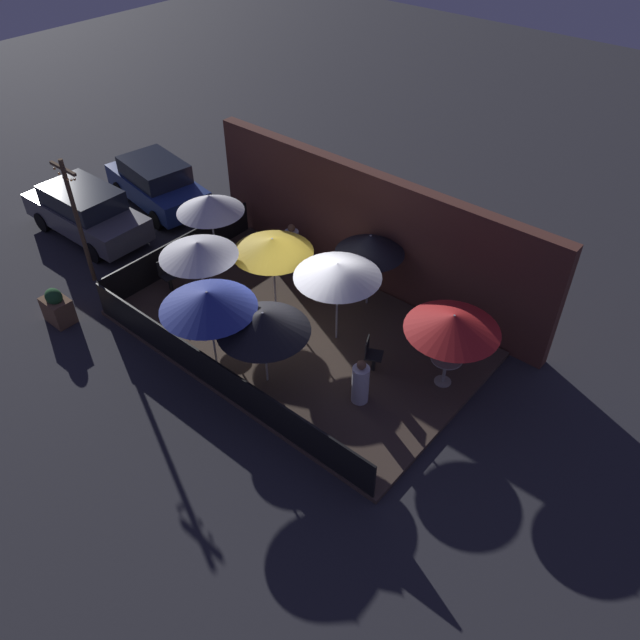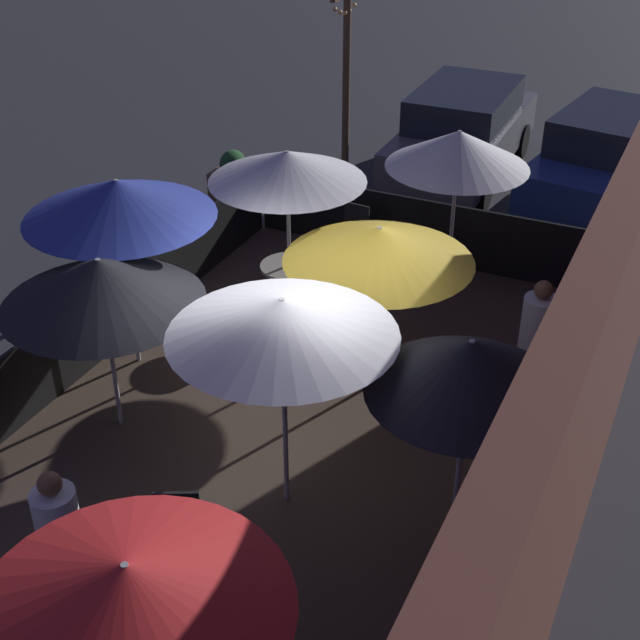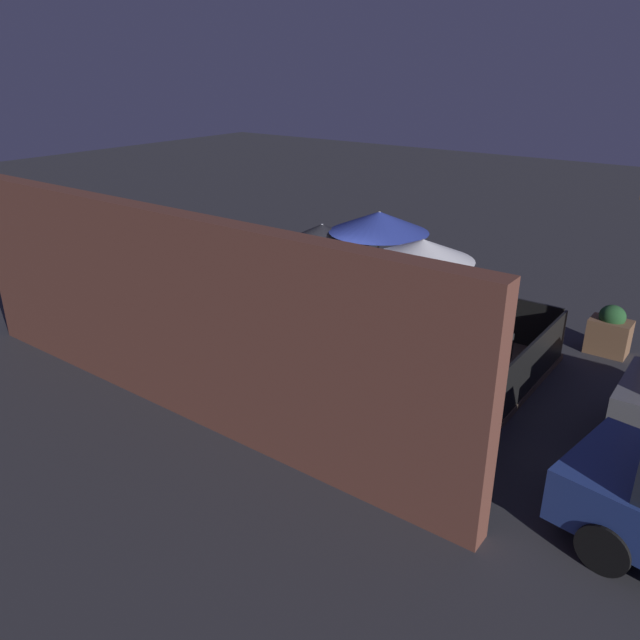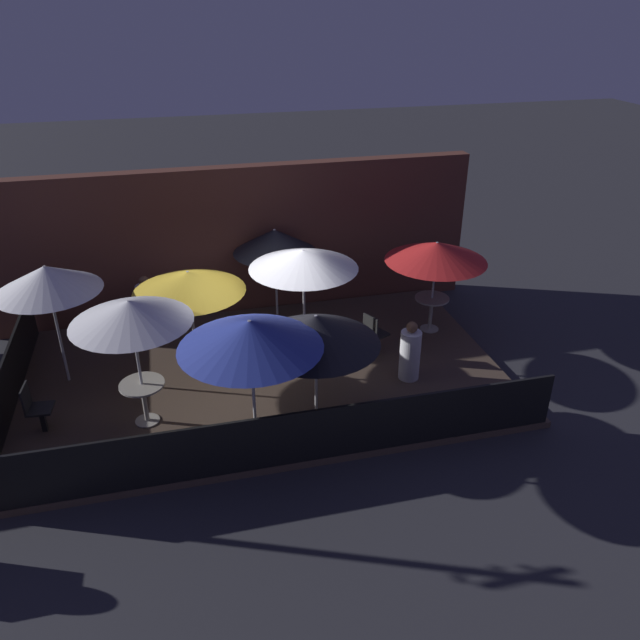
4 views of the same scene
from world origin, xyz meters
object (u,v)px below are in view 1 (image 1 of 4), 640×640
planter_box (57,307)px  parked_car_1 (157,183)px  patio_umbrella_2 (272,245)px  patio_umbrella_4 (263,322)px  patron_1 (292,247)px  light_post (77,216)px  patio_umbrella_3 (208,300)px  patio_chair_0 (372,354)px  parked_car_0 (86,211)px  patio_umbrella_7 (338,270)px  patio_umbrella_1 (453,323)px  patio_umbrella_6 (370,244)px  patio_chair_1 (167,274)px  dining_table_1 (446,363)px  patio_umbrella_0 (198,249)px  dining_table_0 (205,298)px  patio_umbrella_5 (210,204)px  patron_0 (360,383)px

planter_box → parked_car_1: bearing=116.9°
patio_umbrella_2 → patio_umbrella_4: patio_umbrella_4 is taller
patron_1 → light_post: bearing=57.4°
patio_umbrella_3 → planter_box: 5.19m
patio_chair_0 → parked_car_0: bearing=157.8°
patio_umbrella_7 → light_post: bearing=-160.7°
patio_umbrella_1 → patio_umbrella_3: bearing=-143.8°
patio_umbrella_6 → patio_umbrella_7: (0.26, -1.64, 0.21)m
light_post → patio_umbrella_2: bearing=27.4°
patio_umbrella_1 → patio_chair_1: patio_umbrella_1 is taller
patio_umbrella_3 → dining_table_1: size_ratio=3.08×
patio_umbrella_0 → patio_umbrella_7: bearing=26.1°
patio_umbrella_0 → patio_chair_0: patio_umbrella_0 is taller
patio_umbrella_6 → dining_table_0: patio_umbrella_6 is taller
patio_umbrella_0 → patio_chair_1: size_ratio=2.56×
patio_umbrella_2 → patio_umbrella_6: bearing=39.8°
dining_table_1 → dining_table_0: bearing=-162.2°
patio_umbrella_5 → patio_chair_1: (-0.29, -1.55, -1.62)m
patio_umbrella_0 → dining_table_1: bearing=17.8°
patio_chair_0 → patio_umbrella_6: bearing=102.8°
patio_umbrella_2 → dining_table_0: patio_umbrella_2 is taller
patio_chair_0 → light_post: bearing=167.9°
patio_umbrella_0 → patio_umbrella_6: size_ratio=1.08×
patio_umbrella_1 → planter_box: bearing=-153.5°
patio_chair_1 → parked_car_0: parked_car_0 is taller
patio_umbrella_1 → parked_car_1: patio_umbrella_1 is taller
patio_chair_1 → dining_table_0: bearing=0.0°
patio_umbrella_5 → patio_umbrella_6: 4.58m
patron_0 → planter_box: 8.32m
dining_table_1 → patron_0: 2.07m
patron_0 → light_post: (-8.75, -1.13, 1.44)m
dining_table_0 → patio_chair_1: 1.75m
patio_umbrella_3 → patio_chair_0: bearing=41.0°
patio_umbrella_4 → parked_car_1: (-8.65, 3.74, -1.07)m
patio_chair_0 → patio_umbrella_3: bearing=-165.2°
patio_umbrella_3 → patron_0: bearing=24.6°
patio_umbrella_5 → patron_1: size_ratio=1.77×
patron_0 → patio_umbrella_2: bearing=-151.3°
patron_0 → parked_car_1: parked_car_1 is taller
patio_umbrella_0 → light_post: (-3.86, -0.91, -0.15)m
patio_umbrella_3 → patio_chair_0: patio_umbrella_3 is taller
patio_umbrella_3 → patio_umbrella_7: bearing=62.9°
patio_umbrella_6 → parked_car_1: bearing=-179.2°
patio_umbrella_1 → dining_table_1: patio_umbrella_1 is taller
patio_umbrella_4 → parked_car_1: bearing=156.6°
patio_umbrella_4 → dining_table_0: 3.16m
patio_umbrella_4 → patio_umbrella_2: bearing=129.5°
patio_umbrella_0 → dining_table_0: 1.52m
patio_chair_0 → parked_car_0: 10.52m
patio_chair_0 → patron_1: size_ratio=0.70×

